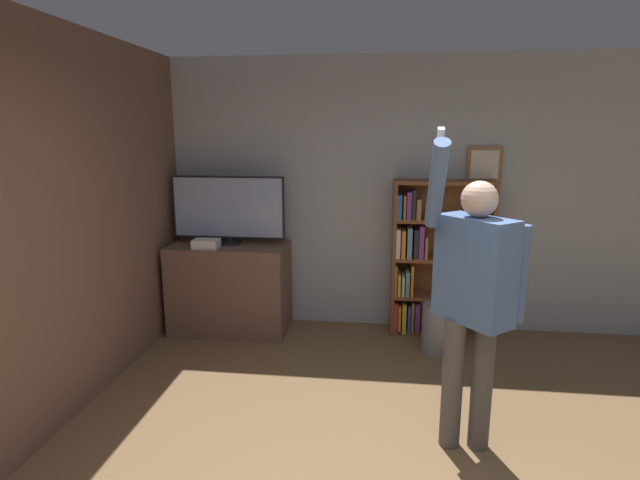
# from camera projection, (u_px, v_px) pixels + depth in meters

# --- Properties ---
(wall_back) EXTENTS (6.41, 0.09, 2.70)m
(wall_back) POSITION_uv_depth(u_px,v_px,m) (390.00, 196.00, 4.98)
(wall_back) COLOR #9EA3A8
(wall_back) RESTS_ON ground_plane
(wall_side_brick) EXTENTS (0.06, 4.64, 2.70)m
(wall_side_brick) POSITION_uv_depth(u_px,v_px,m) (93.00, 216.00, 3.74)
(wall_side_brick) COLOR brown
(wall_side_brick) RESTS_ON ground_plane
(tv_ledge) EXTENTS (1.15, 0.59, 0.88)m
(tv_ledge) POSITION_uv_depth(u_px,v_px,m) (230.00, 287.00, 5.01)
(tv_ledge) COLOR brown
(tv_ledge) RESTS_ON ground_plane
(television) EXTENTS (1.11, 0.22, 0.67)m
(television) POSITION_uv_depth(u_px,v_px,m) (228.00, 209.00, 4.88)
(television) COLOR black
(television) RESTS_ON tv_ledge
(game_console) EXTENTS (0.24, 0.17, 0.09)m
(game_console) POSITION_uv_depth(u_px,v_px,m) (206.00, 244.00, 4.76)
(game_console) COLOR white
(game_console) RESTS_ON tv_ledge
(bookshelf) EXTENTS (0.95, 0.28, 1.53)m
(bookshelf) POSITION_uv_depth(u_px,v_px,m) (430.00, 260.00, 4.88)
(bookshelf) COLOR brown
(bookshelf) RESTS_ON ground_plane
(person) EXTENTS (0.61, 0.57, 2.00)m
(person) POSITION_uv_depth(u_px,v_px,m) (473.00, 291.00, 2.98)
(person) COLOR #56514C
(person) RESTS_ON ground_plane
(waste_bin) EXTENTS (0.28, 0.28, 0.45)m
(waste_bin) POSITION_uv_depth(u_px,v_px,m) (437.00, 328.00, 4.53)
(waste_bin) COLOR gray
(waste_bin) RESTS_ON ground_plane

